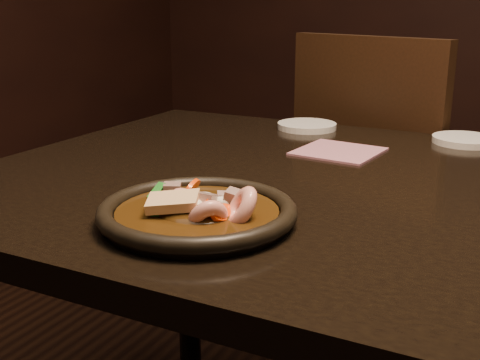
% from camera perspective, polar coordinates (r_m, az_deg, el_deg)
% --- Properties ---
extents(table, '(1.60, 0.90, 0.75)m').
position_cam_1_polar(table, '(0.97, 20.09, -6.03)').
color(table, black).
rests_on(table, floor).
extents(chair, '(0.57, 0.57, 0.95)m').
position_cam_1_polar(chair, '(1.66, 13.83, -1.87)').
color(chair, black).
rests_on(chair, floor).
extents(plate, '(0.26, 0.26, 0.03)m').
position_cam_1_polar(plate, '(0.79, -4.06, -3.13)').
color(plate, black).
rests_on(plate, table).
extents(stirfry, '(0.17, 0.13, 0.07)m').
position_cam_1_polar(stirfry, '(0.78, -3.79, -2.82)').
color(stirfry, '#321D09').
rests_on(stirfry, plate).
extents(saucer_left, '(0.13, 0.13, 0.01)m').
position_cam_1_polar(saucer_left, '(1.38, 6.36, 5.12)').
color(saucer_left, silver).
rests_on(saucer_left, table).
extents(saucer_right, '(0.13, 0.13, 0.01)m').
position_cam_1_polar(saucer_right, '(1.32, 20.56, 3.57)').
color(saucer_right, silver).
rests_on(saucer_right, table).
extents(napkin, '(0.16, 0.16, 0.00)m').
position_cam_1_polar(napkin, '(1.17, 9.33, 2.70)').
color(napkin, '#A36473').
rests_on(napkin, table).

